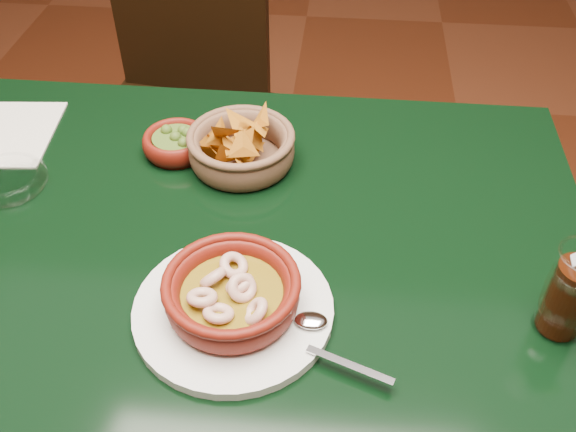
# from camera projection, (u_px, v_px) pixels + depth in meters

# --- Properties ---
(dining_table) EXTENTS (1.20, 0.80, 0.75)m
(dining_table) POSITION_uv_depth(u_px,v_px,m) (204.00, 274.00, 1.05)
(dining_table) COLOR black
(dining_table) RESTS_ON ground
(dining_chair) EXTENTS (0.48, 0.48, 0.94)m
(dining_chair) POSITION_uv_depth(u_px,v_px,m) (181.00, 102.00, 1.67)
(dining_chair) COLOR black
(dining_chair) RESTS_ON ground
(shrimp_plate) EXTENTS (0.35, 0.27, 0.08)m
(shrimp_plate) POSITION_uv_depth(u_px,v_px,m) (233.00, 297.00, 0.84)
(shrimp_plate) COLOR silver
(shrimp_plate) RESTS_ON dining_table
(chip_basket) EXTENTS (0.21, 0.21, 0.14)m
(chip_basket) POSITION_uv_depth(u_px,v_px,m) (241.00, 148.00, 1.08)
(chip_basket) COLOR brown
(chip_basket) RESTS_ON dining_table
(guacamole_ramekin) EXTENTS (0.13, 0.13, 0.05)m
(guacamole_ramekin) POSITION_uv_depth(u_px,v_px,m) (176.00, 142.00, 1.11)
(guacamole_ramekin) COLOR #551008
(guacamole_ramekin) RESTS_ON dining_table
(cola_drink) EXTENTS (0.14, 0.14, 0.16)m
(cola_drink) POSITION_uv_depth(u_px,v_px,m) (571.00, 293.00, 0.80)
(cola_drink) COLOR white
(cola_drink) RESTS_ON dining_table
(glass_ashtray) EXTENTS (0.14, 0.14, 0.03)m
(glass_ashtray) POSITION_uv_depth(u_px,v_px,m) (8.00, 180.00, 1.04)
(glass_ashtray) COLOR white
(glass_ashtray) RESTS_ON dining_table
(paper_menu) EXTENTS (0.17, 0.22, 0.00)m
(paper_menu) POSITION_uv_depth(u_px,v_px,m) (11.00, 133.00, 1.16)
(paper_menu) COLOR beige
(paper_menu) RESTS_ON dining_table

